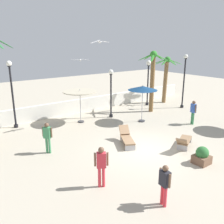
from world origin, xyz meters
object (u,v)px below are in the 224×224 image
(planter, at_px, (202,156))
(guest_3, at_px, (165,182))
(palm_tree_0, at_px, (153,75))
(seagull_0, at_px, (80,60))
(lamp_post_3, at_px, (111,89))
(patio_umbrella_2, at_px, (80,93))
(seagull_1, at_px, (100,42))
(guest_0, at_px, (193,110))
(lamp_post_2, at_px, (184,77))
(lamp_post_1, at_px, (12,89))
(patio_umbrella_1, at_px, (143,89))
(guest_1, at_px, (101,163))
(guest_2, at_px, (47,135))
(lounge_chair_1, at_px, (184,141))
(lamp_post_0, at_px, (148,75))
(lounge_chair_0, at_px, (127,137))
(palm_tree_3, at_px, (166,74))

(planter, bearing_deg, guest_3, -165.12)
(palm_tree_0, xyz_separation_m, seagull_0, (-4.95, 2.67, 1.25))
(lamp_post_3, xyz_separation_m, seagull_0, (-1.35, 1.98, 2.08))
(lamp_post_3, bearing_deg, patio_umbrella_2, 172.89)
(guest_3, xyz_separation_m, seagull_1, (2.92, 8.13, 4.59))
(guest_0, xyz_separation_m, guest_3, (-8.32, -4.77, -0.08))
(lamp_post_2, relative_size, planter, 5.33)
(lamp_post_1, bearing_deg, patio_umbrella_1, -28.57)
(guest_1, relative_size, guest_2, 1.04)
(lamp_post_2, distance_m, lounge_chair_1, 8.96)
(lamp_post_0, bearing_deg, guest_3, -132.51)
(lamp_post_3, distance_m, seagull_1, 4.09)
(guest_2, xyz_separation_m, planter, (5.29, -5.42, -0.60))
(guest_0, relative_size, seagull_0, 1.33)
(seagull_1, bearing_deg, guest_1, -124.16)
(lamp_post_3, relative_size, planter, 4.23)
(lamp_post_0, distance_m, lamp_post_2, 3.05)
(lounge_chair_0, bearing_deg, guest_0, -0.98)
(palm_tree_0, bearing_deg, lamp_post_3, 169.22)
(palm_tree_0, height_order, guest_1, palm_tree_0)
(palm_tree_3, relative_size, lounge_chair_0, 2.21)
(palm_tree_3, height_order, lamp_post_2, lamp_post_2)
(lounge_chair_1, bearing_deg, lamp_post_3, 88.29)
(patio_umbrella_1, height_order, lounge_chair_1, patio_umbrella_1)
(lamp_post_0, xyz_separation_m, lounge_chair_1, (-5.02, -7.84, -2.33))
(patio_umbrella_1, bearing_deg, planter, -108.78)
(lounge_chair_1, bearing_deg, planter, -116.40)
(guest_3, relative_size, seagull_0, 1.23)
(lamp_post_1, relative_size, seagull_1, 3.31)
(lounge_chair_0, bearing_deg, lounge_chair_1, -45.97)
(lamp_post_3, relative_size, guest_2, 2.21)
(guest_0, distance_m, guest_2, 9.97)
(lounge_chair_1, bearing_deg, guest_3, -150.07)
(palm_tree_0, height_order, lamp_post_1, palm_tree_0)
(guest_1, bearing_deg, patio_umbrella_1, 35.88)
(lamp_post_1, height_order, guest_0, lamp_post_1)
(lamp_post_3, height_order, guest_3, lamp_post_3)
(lamp_post_3, bearing_deg, lamp_post_2, -12.53)
(palm_tree_3, height_order, seagull_0, seagull_0)
(lamp_post_1, height_order, lamp_post_3, lamp_post_1)
(palm_tree_0, xyz_separation_m, guest_3, (-8.39, -8.80, -2.05))
(lamp_post_0, bearing_deg, guest_1, -142.37)
(lounge_chair_0, relative_size, guest_3, 1.24)
(lounge_chair_1, bearing_deg, patio_umbrella_1, 74.09)
(guest_3, height_order, seagull_0, seagull_0)
(lamp_post_0, bearing_deg, patio_umbrella_1, -139.27)
(lamp_post_1, bearing_deg, planter, -62.41)
(seagull_1, bearing_deg, lamp_post_0, 19.40)
(palm_tree_3, distance_m, guest_0, 6.66)
(palm_tree_0, distance_m, guest_3, 12.33)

